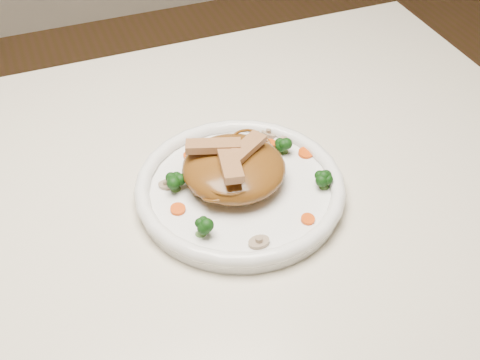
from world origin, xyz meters
name	(u,v)px	position (x,y,z in m)	size (l,w,h in m)	color
table	(173,254)	(0.00, 0.00, 0.65)	(1.20, 0.80, 0.75)	beige
plate	(240,192)	(0.10, -0.02, 0.76)	(0.28, 0.28, 0.02)	white
noodle_mound	(234,168)	(0.09, 0.00, 0.79)	(0.14, 0.14, 0.04)	brown
chicken_a	(245,148)	(0.11, -0.01, 0.82)	(0.07, 0.02, 0.01)	#B07A53
chicken_b	(213,146)	(0.07, 0.01, 0.82)	(0.07, 0.02, 0.01)	#B07A53
chicken_c	(230,163)	(0.08, -0.03, 0.82)	(0.08, 0.02, 0.01)	#B07A53
broccoli_0	(284,144)	(0.18, 0.03, 0.78)	(0.02, 0.02, 0.03)	#0F360B
broccoli_1	(175,182)	(0.02, 0.01, 0.78)	(0.02, 0.02, 0.03)	#0F360B
broccoli_2	(200,225)	(0.02, -0.08, 0.78)	(0.03, 0.03, 0.03)	#0F360B
broccoli_3	(325,178)	(0.20, -0.06, 0.78)	(0.03, 0.03, 0.03)	#0F360B
carrot_0	(269,144)	(0.17, 0.05, 0.77)	(0.02, 0.02, 0.01)	#EA5708
carrot_1	(178,209)	(0.01, -0.03, 0.77)	(0.02, 0.02, 0.01)	#EA5708
carrot_2	(306,153)	(0.21, 0.01, 0.77)	(0.02, 0.02, 0.01)	#EA5708
carrot_3	(191,155)	(0.06, 0.06, 0.77)	(0.02, 0.02, 0.01)	#EA5708
carrot_4	(308,219)	(0.15, -0.11, 0.77)	(0.02, 0.02, 0.01)	#EA5708
mushroom_0	(259,242)	(0.08, -0.12, 0.77)	(0.03, 0.03, 0.01)	tan
mushroom_1	(285,142)	(0.19, 0.04, 0.77)	(0.02, 0.02, 0.01)	tan
mushroom_2	(166,185)	(0.00, 0.02, 0.77)	(0.02, 0.02, 0.01)	tan
mushroom_3	(268,134)	(0.17, 0.07, 0.77)	(0.02, 0.02, 0.01)	tan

